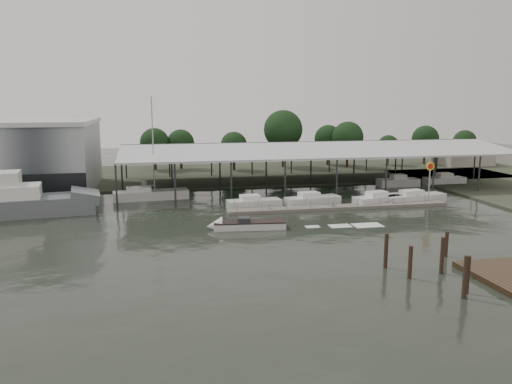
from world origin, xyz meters
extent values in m
plane|color=#232A22|center=(0.00, 0.00, 0.00)|extent=(200.00, 200.00, 0.00)
cube|color=#3F4332|center=(0.00, 42.00, 0.10)|extent=(140.00, 30.00, 0.30)
cube|color=#94999E|center=(-28.00, 30.00, 5.00)|extent=(24.00, 20.00, 10.00)
cube|color=silver|center=(-28.00, 30.00, 10.20)|extent=(24.50, 20.50, 0.60)
cube|color=#2E3033|center=(17.00, 28.00, 6.76)|extent=(58.00, 0.40, 0.30)
cylinder|color=#2E3033|center=(-12.00, 16.50, 2.75)|extent=(0.24, 0.24, 5.50)
cylinder|color=#2E3033|center=(-12.00, 39.50, 2.75)|extent=(0.24, 0.24, 5.50)
cylinder|color=#2E3033|center=(46.00, 39.50, 2.75)|extent=(0.24, 0.24, 5.50)
cube|color=#69645D|center=(15.00, 10.00, 0.20)|extent=(28.00, 2.00, 0.40)
cylinder|color=#949799|center=(2.00, 9.10, 0.80)|extent=(0.10, 0.10, 1.20)
cylinder|color=#949799|center=(28.00, 10.90, 0.80)|extent=(0.10, 0.10, 1.20)
cube|color=#949799|center=(14.00, 10.00, 0.70)|extent=(0.30, 0.30, 0.70)
cylinder|color=#949799|center=(27.00, 10.00, 2.50)|extent=(0.16, 0.16, 5.00)
cylinder|color=yellow|center=(27.00, 10.00, 5.00)|extent=(1.10, 0.12, 1.10)
cylinder|color=red|center=(27.00, 9.93, 5.00)|extent=(0.70, 0.05, 0.70)
cube|color=gray|center=(55.00, 45.00, 2.00)|extent=(10.00, 8.00, 4.00)
cube|color=#5A5E64|center=(-23.54, 13.92, 0.90)|extent=(18.75, 7.57, 2.40)
cube|color=#5A5E64|center=(-15.60, 15.03, 1.90)|extent=(4.10, 5.32, 1.86)
cube|color=white|center=(-24.62, 13.77, 2.69)|extent=(9.07, 5.38, 1.80)
cube|color=silver|center=(-7.84, 20.88, 0.50)|extent=(10.17, 3.55, 1.40)
cube|color=white|center=(-9.43, 20.73, 1.40)|extent=(3.35, 2.09, 0.80)
cylinder|color=#949799|center=(-7.35, 20.93, 7.38)|extent=(0.16, 0.16, 12.72)
cylinder|color=#949799|center=(-9.13, 20.76, 1.90)|extent=(3.50, 0.46, 0.12)
cube|color=silver|center=(2.27, 2.66, 0.35)|extent=(7.58, 2.67, 0.90)
cone|color=silver|center=(-1.35, 2.99, 0.35)|extent=(1.78, 2.14, 2.00)
cube|color=black|center=(2.27, 2.66, 0.75)|extent=(7.59, 2.73, 0.12)
cube|color=#2E3033|center=(1.68, 2.71, 1.00)|extent=(1.32, 1.50, 0.50)
cube|color=silver|center=(8.96, 2.04, 0.02)|extent=(2.30, 1.50, 0.04)
cube|color=silver|center=(11.95, 1.77, 0.02)|extent=(3.10, 2.00, 0.04)
cube|color=silver|center=(14.94, 1.50, 0.02)|extent=(3.90, 2.50, 0.04)
cube|color=silver|center=(4.75, 12.74, 0.50)|extent=(6.87, 2.79, 1.10)
cube|color=white|center=(4.25, 12.74, 1.30)|extent=(2.48, 1.81, 0.70)
cube|color=silver|center=(12.53, 13.14, 0.50)|extent=(7.49, 3.44, 1.10)
cube|color=white|center=(12.03, 13.14, 1.30)|extent=(2.77, 2.03, 0.70)
cube|color=silver|center=(21.28, 11.89, 0.50)|extent=(7.74, 3.99, 1.10)
cube|color=white|center=(20.78, 11.89, 1.30)|extent=(2.92, 2.21, 0.70)
cube|color=silver|center=(26.20, 11.92, 0.50)|extent=(8.72, 3.50, 1.10)
cube|color=white|center=(25.70, 11.92, 1.30)|extent=(3.18, 2.05, 0.70)
cylinder|color=#34251A|center=(14.18, -13.87, 1.15)|extent=(0.32, 0.32, 3.50)
cylinder|color=#34251A|center=(13.68, -17.82, 1.04)|extent=(0.32, 0.32, 3.27)
cylinder|color=#34251A|center=(11.25, -14.38, 0.96)|extent=(0.32, 0.32, 3.12)
cylinder|color=#34251A|center=(10.59, -11.72, 1.10)|extent=(0.32, 0.32, 3.40)
cylinder|color=#34251A|center=(16.97, -10.04, 0.79)|extent=(0.32, 0.32, 2.79)
cylinder|color=#34251A|center=(12.95, -18.60, 1.19)|extent=(0.32, 0.32, 3.58)
cylinder|color=black|center=(-7.13, 49.08, 1.95)|extent=(0.50, 0.50, 3.91)
sphere|color=#193415|center=(-7.13, 49.08, 5.47)|extent=(5.47, 5.47, 5.47)
cylinder|color=black|center=(-2.22, 49.81, 1.87)|extent=(0.50, 0.50, 3.74)
sphere|color=#193415|center=(-2.22, 49.81, 5.24)|extent=(5.24, 5.24, 5.24)
cylinder|color=black|center=(7.53, 46.09, 1.79)|extent=(0.50, 0.50, 3.58)
sphere|color=#193415|center=(7.53, 46.09, 5.01)|extent=(5.01, 5.01, 5.01)
cylinder|color=black|center=(17.77, 48.64, 2.73)|extent=(0.50, 0.50, 5.46)
sphere|color=#193415|center=(17.77, 48.64, 7.65)|extent=(7.65, 7.65, 7.65)
cylinder|color=black|center=(27.66, 50.06, 2.00)|extent=(0.50, 0.50, 4.01)
sphere|color=#193415|center=(27.66, 50.06, 5.61)|extent=(5.61, 5.61, 5.61)
cylinder|color=black|center=(30.21, 45.87, 2.20)|extent=(0.50, 0.50, 4.40)
sphere|color=#193415|center=(30.21, 45.87, 6.16)|extent=(6.16, 6.16, 6.16)
cylinder|color=black|center=(39.57, 47.24, 1.52)|extent=(0.50, 0.50, 3.04)
sphere|color=#193415|center=(39.57, 47.24, 4.25)|extent=(4.25, 4.25, 4.25)
cylinder|color=black|center=(48.04, 47.69, 1.96)|extent=(0.50, 0.50, 3.91)
sphere|color=#193415|center=(48.04, 47.69, 5.48)|extent=(5.48, 5.48, 5.48)
cylinder|color=black|center=(57.03, 47.43, 1.71)|extent=(0.50, 0.50, 3.42)
sphere|color=#193415|center=(57.03, 47.43, 4.79)|extent=(4.79, 4.79, 4.79)
camera|label=1|loc=(-7.12, -46.98, 13.07)|focal=35.00mm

